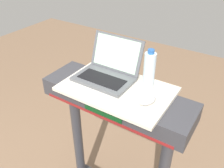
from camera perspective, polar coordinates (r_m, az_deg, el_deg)
The scene contains 4 objects.
desk_board at distance 1.35m, azimuth 1.15°, elevation -1.17°, with size 0.61×0.39×0.02m, color beige.
laptop at distance 1.42m, azimuth -1.02°, elevation 3.23°, with size 0.34×0.29×0.22m.
computer_mouse at distance 1.24m, azimuth 8.39°, elevation -3.82°, with size 0.06×0.10×0.03m, color #B2B2B7.
water_bottle at distance 1.30m, azimuth 8.80°, elevation 3.01°, with size 0.06×0.06×0.24m.
Camera 1 is at (0.59, -0.26, 1.91)m, focal length 38.61 mm.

